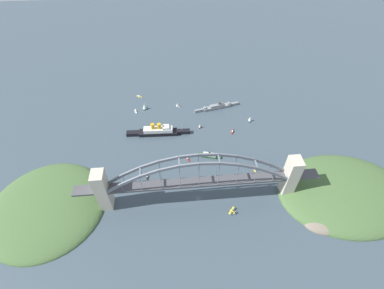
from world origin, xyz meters
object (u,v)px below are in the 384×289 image
(small_boat_2, at_px, (177,105))
(small_boat_7, at_px, (147,176))
(seaplane_taxiing_near_bridge, at_px, (232,211))
(small_boat_4, at_px, (200,126))
(harbor_arch_bridge, at_px, (198,182))
(small_boat_9, at_px, (139,96))
(small_boat_5, at_px, (145,106))
(channel_marker_buoy, at_px, (181,167))
(small_boat_3, at_px, (254,169))
(small_boat_8, at_px, (188,159))
(ocean_liner, at_px, (158,131))
(harbor_ferry_steamer, at_px, (209,155))
(small_boat_6, at_px, (232,131))
(small_boat_0, at_px, (136,111))
(small_boat_1, at_px, (250,119))
(naval_cruiser, at_px, (217,107))

(small_boat_2, relative_size, small_boat_7, 0.62)
(seaplane_taxiing_near_bridge, relative_size, small_boat_2, 1.31)
(small_boat_4, bearing_deg, harbor_arch_bridge, -97.22)
(seaplane_taxiing_near_bridge, height_order, small_boat_9, seaplane_taxiing_near_bridge)
(small_boat_5, xyz_separation_m, small_boat_7, (6.53, -135.25, -4.70))
(channel_marker_buoy, bearing_deg, small_boat_7, -165.60)
(small_boat_3, bearing_deg, small_boat_8, 162.91)
(ocean_liner, distance_m, small_boat_8, 64.97)
(harbor_ferry_steamer, height_order, small_boat_8, harbor_ferry_steamer)
(small_boat_4, bearing_deg, small_boat_2, 119.61)
(small_boat_5, height_order, channel_marker_buoy, small_boat_5)
(small_boat_9, height_order, channel_marker_buoy, channel_marker_buoy)
(small_boat_7, bearing_deg, harbor_ferry_steamer, 17.79)
(small_boat_6, bearing_deg, ocean_liner, 177.08)
(small_boat_8, bearing_deg, small_boat_5, 118.01)
(small_boat_7, bearing_deg, small_boat_5, 92.77)
(small_boat_0, relative_size, channel_marker_buoy, 4.11)
(small_boat_1, distance_m, small_boat_6, 37.88)
(small_boat_1, relative_size, small_boat_6, 0.85)
(small_boat_1, distance_m, small_boat_3, 95.52)
(small_boat_0, height_order, small_boat_2, small_boat_2)
(small_boat_8, bearing_deg, small_boat_9, 115.65)
(harbor_arch_bridge, height_order, small_boat_0, harbor_arch_bridge)
(harbor_ferry_steamer, bearing_deg, small_boat_4, 96.25)
(small_boat_6, height_order, small_boat_7, small_boat_6)
(seaplane_taxiing_near_bridge, distance_m, small_boat_9, 254.71)
(small_boat_0, xyz_separation_m, small_boat_9, (3.77, 39.12, 0.12))
(small_boat_1, bearing_deg, small_boat_5, 164.85)
(small_boat_7, bearing_deg, small_boat_9, 95.74)
(small_boat_4, bearing_deg, small_boat_7, -132.03)
(ocean_liner, bearing_deg, small_boat_4, 7.36)
(small_boat_3, bearing_deg, small_boat_5, 136.09)
(small_boat_5, bearing_deg, small_boat_4, -32.04)
(harbor_ferry_steamer, distance_m, channel_marker_buoy, 41.47)
(seaplane_taxiing_near_bridge, distance_m, small_boat_6, 132.43)
(small_boat_0, xyz_separation_m, small_boat_5, (14.25, 5.25, 4.73))
(small_boat_0, xyz_separation_m, small_boat_8, (73.59, -106.29, 0.06))
(small_boat_3, bearing_deg, seaplane_taxiing_near_bridge, -124.96)
(naval_cruiser, relative_size, small_boat_8, 8.01)
(small_boat_1, xyz_separation_m, small_boat_4, (-76.92, -8.33, -0.62))
(harbor_arch_bridge, bearing_deg, channel_marker_buoy, 109.44)
(small_boat_3, xyz_separation_m, small_boat_8, (-83.03, 25.52, -0.08))
(small_boat_0, relative_size, small_boat_7, 0.94)
(small_boat_4, bearing_deg, small_boat_5, 147.96)
(ocean_liner, xyz_separation_m, seaplane_taxiing_near_bridge, (81.16, -135.30, -3.09))
(small_boat_6, bearing_deg, small_boat_7, -149.90)
(small_boat_0, height_order, small_boat_9, small_boat_9)
(small_boat_5, bearing_deg, harbor_ferry_steamer, -50.94)
(small_boat_1, distance_m, small_boat_8, 121.00)
(small_boat_1, xyz_separation_m, channel_marker_buoy, (-109.19, -81.07, -3.19))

